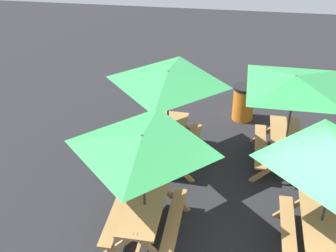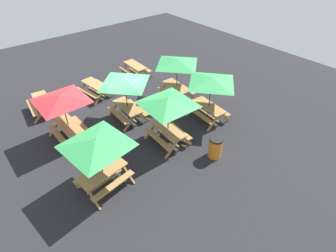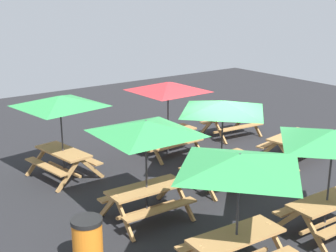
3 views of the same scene
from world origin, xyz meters
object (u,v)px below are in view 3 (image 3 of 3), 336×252
picnic_table_1 (168,92)px  picnic_table_2 (239,171)px  picnic_table_6 (223,112)px  picnic_table_0 (146,135)px  picnic_table_5 (231,120)px  picnic_table_7 (333,144)px  trash_bin_orange (88,243)px  picnic_table_3 (60,107)px  picnic_table_4 (292,142)px

picnic_table_1 → picnic_table_2: bearing=62.6°
picnic_table_6 → picnic_table_0: bearing=10.7°
picnic_table_5 → picnic_table_7: picnic_table_7 is taller
picnic_table_1 → picnic_table_7: (0.37, 6.06, 0.00)m
picnic_table_6 → picnic_table_7: same height
picnic_table_7 → picnic_table_0: bearing=-44.3°
picnic_table_6 → trash_bin_orange: 5.02m
picnic_table_3 → picnic_table_5: (-6.40, -0.03, -1.43)m
picnic_table_0 → picnic_table_4: 5.92m
picnic_table_0 → picnic_table_1: (-3.02, -3.26, 0.00)m
picnic_table_0 → picnic_table_1: 4.44m
picnic_table_2 → picnic_table_6: same height
picnic_table_5 → trash_bin_orange: size_ratio=1.96×
picnic_table_0 → picnic_table_7: same height
picnic_table_0 → picnic_table_5: size_ratio=1.47×
picnic_table_3 → picnic_table_5: size_ratio=1.46×
picnic_table_5 → picnic_table_7: bearing=67.5°
picnic_table_4 → picnic_table_7: bearing=39.4°
picnic_table_0 → picnic_table_3: 3.45m
picnic_table_4 → picnic_table_6: (3.08, 0.17, 1.43)m
picnic_table_1 → picnic_table_3: 3.47m
picnic_table_0 → picnic_table_6: size_ratio=1.21×
picnic_table_1 → picnic_table_3: size_ratio=1.01×
picnic_table_0 → picnic_table_5: bearing=-148.0°
picnic_table_2 → picnic_table_0: bearing=-83.6°
trash_bin_orange → picnic_table_0: bearing=-154.4°
picnic_table_6 → trash_bin_orange: bearing=18.2°
picnic_table_2 → picnic_table_7: bearing=-178.3°
picnic_table_0 → picnic_table_3: bearing=-80.6°
picnic_table_6 → picnic_table_7: bearing=91.9°
picnic_table_5 → picnic_table_3: bearing=5.6°
picnic_table_2 → picnic_table_7: (-2.54, 0.10, 0.00)m
picnic_table_3 → picnic_table_7: same height
picnic_table_2 → trash_bin_orange: 3.10m
picnic_table_1 → picnic_table_6: (0.38, 2.85, 0.00)m
picnic_table_4 → picnic_table_7: 4.79m
picnic_table_1 → trash_bin_orange: picnic_table_1 is taller
picnic_table_7 → picnic_table_5: bearing=-115.6°
picnic_table_4 → picnic_table_5: same height
picnic_table_1 → picnic_table_4: picnic_table_1 is taller
picnic_table_4 → picnic_table_7: picnic_table_7 is taller
picnic_table_4 → trash_bin_orange: size_ratio=2.02×
picnic_table_0 → picnic_table_2: (-0.11, 2.70, 0.00)m
picnic_table_6 → trash_bin_orange: (4.60, 1.35, -1.49)m
picnic_table_1 → trash_bin_orange: (4.98, 4.19, -1.49)m
picnic_table_6 → picnic_table_2: bearing=52.7°
picnic_table_6 → picnic_table_7: (-0.01, 3.21, 0.00)m
picnic_table_0 → picnic_table_7: (-2.65, 2.80, 0.00)m
picnic_table_0 → picnic_table_2: size_ratio=1.21×
picnic_table_1 → picnic_table_6: size_ratio=1.21×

